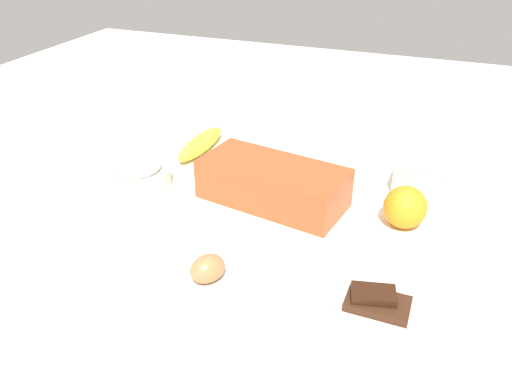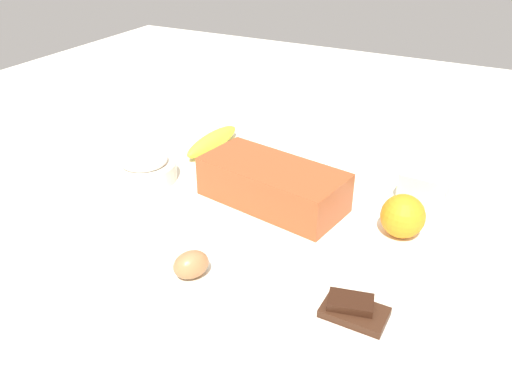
# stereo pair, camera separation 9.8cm
# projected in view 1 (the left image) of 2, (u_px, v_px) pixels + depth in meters

# --- Properties ---
(ground_plane) EXTENTS (2.40, 2.40, 0.02)m
(ground_plane) POSITION_uv_depth(u_px,v_px,m) (256.00, 205.00, 1.02)
(ground_plane) COLOR silver
(loaf_pan) EXTENTS (0.30, 0.18, 0.08)m
(loaf_pan) POSITION_uv_depth(u_px,v_px,m) (273.00, 183.00, 0.99)
(loaf_pan) COLOR #9E4723
(loaf_pan) RESTS_ON ground_plane
(flour_bowl) EXTENTS (0.13, 0.13, 0.06)m
(flour_bowl) POSITION_uv_depth(u_px,v_px,m) (138.00, 173.00, 1.05)
(flour_bowl) COLOR silver
(flour_bowl) RESTS_ON ground_plane
(banana) EXTENTS (0.05, 0.19, 0.04)m
(banana) POSITION_uv_depth(u_px,v_px,m) (201.00, 144.00, 1.20)
(banana) COLOR yellow
(banana) RESTS_ON ground_plane
(orange_fruit) EXTENTS (0.08, 0.08, 0.08)m
(orange_fruit) POSITION_uv_depth(u_px,v_px,m) (405.00, 207.00, 0.92)
(orange_fruit) COLOR orange
(orange_fruit) RESTS_ON ground_plane
(butter_block) EXTENTS (0.09, 0.07, 0.06)m
(butter_block) POSITION_uv_depth(u_px,v_px,m) (418.00, 178.00, 1.03)
(butter_block) COLOR #F4EDB2
(butter_block) RESTS_ON ground_plane
(egg_near_butter) EXTENTS (0.07, 0.07, 0.04)m
(egg_near_butter) POSITION_uv_depth(u_px,v_px,m) (208.00, 269.00, 0.79)
(egg_near_butter) COLOR #A36E42
(egg_near_butter) RESTS_ON ground_plane
(chocolate_plate) EXTENTS (0.13, 0.13, 0.03)m
(chocolate_plate) POSITION_uv_depth(u_px,v_px,m) (377.00, 306.00, 0.74)
(chocolate_plate) COLOR silver
(chocolate_plate) RESTS_ON ground_plane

